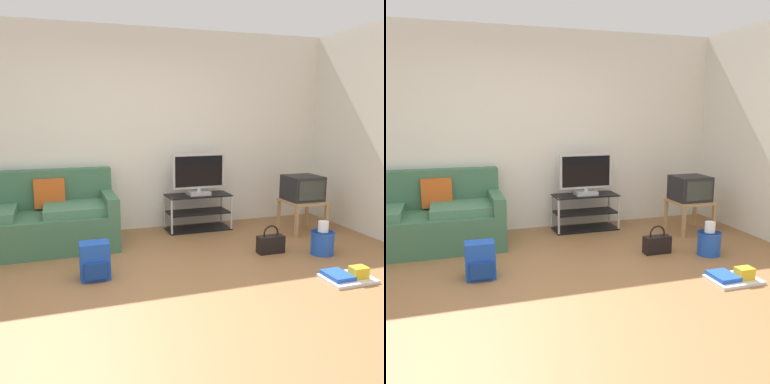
# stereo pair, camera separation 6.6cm
# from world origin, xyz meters

# --- Properties ---
(ground_plane) EXTENTS (9.00, 9.80, 0.02)m
(ground_plane) POSITION_xyz_m (0.00, 0.00, -0.01)
(ground_plane) COLOR olive
(wall_back) EXTENTS (9.00, 0.10, 2.70)m
(wall_back) POSITION_xyz_m (0.00, 2.45, 1.35)
(wall_back) COLOR silver
(wall_back) RESTS_ON ground_plane
(couch) EXTENTS (1.96, 0.92, 0.90)m
(couch) POSITION_xyz_m (-1.16, 1.95, 0.33)
(couch) COLOR #3D6B4C
(couch) RESTS_ON ground_plane
(tv_stand) EXTENTS (0.88, 0.39, 0.49)m
(tv_stand) POSITION_xyz_m (0.98, 2.10, 0.25)
(tv_stand) COLOR black
(tv_stand) RESTS_ON ground_plane
(flat_tv) EXTENTS (0.73, 0.22, 0.56)m
(flat_tv) POSITION_xyz_m (0.98, 2.08, 0.77)
(flat_tv) COLOR #B2B2B7
(flat_tv) RESTS_ON tv_stand
(side_table) EXTENTS (0.51, 0.51, 0.43)m
(side_table) POSITION_xyz_m (2.30, 1.56, 0.37)
(side_table) COLOR tan
(side_table) RESTS_ON ground_plane
(crt_tv) EXTENTS (0.46, 0.43, 0.33)m
(crt_tv) POSITION_xyz_m (2.30, 1.58, 0.60)
(crt_tv) COLOR #232326
(crt_tv) RESTS_ON side_table
(backpack) EXTENTS (0.28, 0.27, 0.37)m
(backpack) POSITION_xyz_m (-0.54, 0.76, 0.18)
(backpack) COLOR blue
(backpack) RESTS_ON ground_plane
(handbag) EXTENTS (0.31, 0.13, 0.33)m
(handbag) POSITION_xyz_m (1.45, 0.90, 0.11)
(handbag) COLOR black
(handbag) RESTS_ON ground_plane
(cleaning_bucket) EXTENTS (0.27, 0.27, 0.39)m
(cleaning_bucket) POSITION_xyz_m (1.99, 0.67, 0.16)
(cleaning_bucket) COLOR blue
(cleaning_bucket) RESTS_ON ground_plane
(floor_tray) EXTENTS (0.47, 0.35, 0.14)m
(floor_tray) POSITION_xyz_m (1.76, -0.05, 0.04)
(floor_tray) COLOR silver
(floor_tray) RESTS_ON ground_plane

